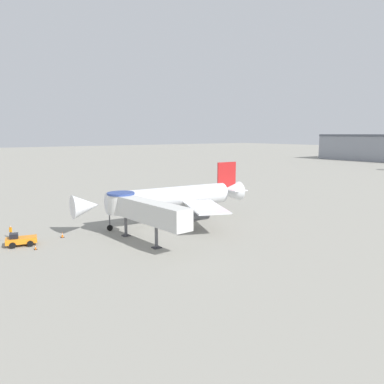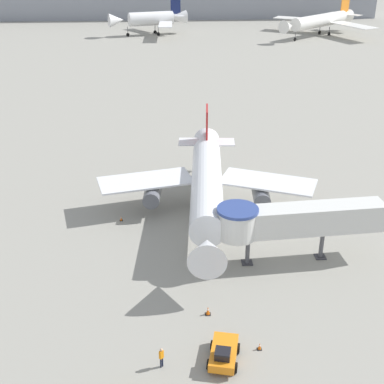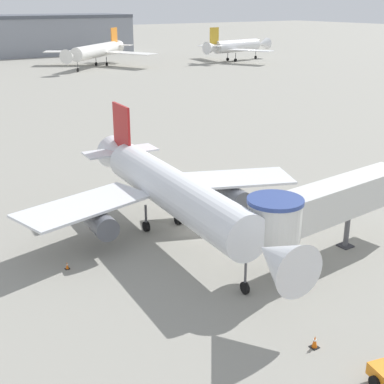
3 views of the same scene
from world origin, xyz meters
name	(u,v)px [view 3 (image 3 of 3)]	position (x,y,z in m)	size (l,w,h in m)	color
ground_plane	(192,230)	(0.00, 0.00, 0.00)	(800.00, 800.00, 0.00)	gray
main_airplane	(172,191)	(-2.10, -0.09, 4.17)	(26.67, 31.27, 9.85)	silver
jet_bridge	(321,205)	(5.20, -10.36, 4.70)	(17.08, 4.55, 6.39)	silver
traffic_cone_near_nose	(315,342)	(-3.49, -18.62, 0.39)	(0.50, 0.50, 0.81)	black
traffic_cone_port_wing	(67,266)	(-12.19, -0.91, 0.28)	(0.35, 0.35, 0.59)	black
background_jet_gold_tail	(236,46)	(92.77, 112.78, 5.01)	(30.66, 33.30, 11.46)	white
background_jet_orange_tail	(97,51)	(45.87, 122.97, 4.92)	(32.76, 31.56, 11.26)	white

